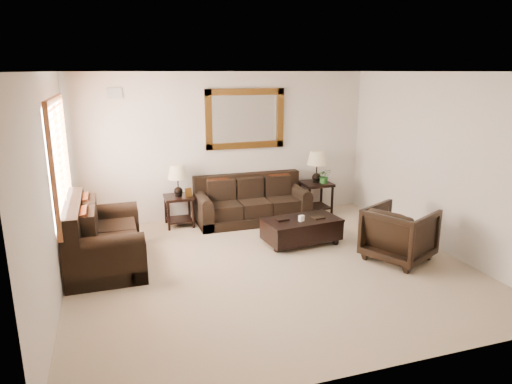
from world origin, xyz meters
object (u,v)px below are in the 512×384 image
object	(u,v)px
end_table_right	(317,173)
coffee_table	(301,228)
sofa	(251,205)
end_table_left	(178,187)
loveseat	(101,241)
armchair	(400,231)

from	to	relation	value
end_table_right	coffee_table	distance (m)	1.82
sofa	coffee_table	size ratio (longest dim) A/B	1.60
end_table_right	end_table_left	bearing A→B (deg)	179.47
loveseat	armchair	distance (m)	4.32
end_table_left	coffee_table	world-z (taller)	end_table_left
loveseat	end_table_left	xyz separation A→B (m)	(1.33, 1.39, 0.37)
coffee_table	armchair	world-z (taller)	armchair
loveseat	coffee_table	distance (m)	3.07
sofa	loveseat	xyz separation A→B (m)	(-2.65, -1.28, 0.05)
coffee_table	armchair	size ratio (longest dim) A/B	1.45
sofa	end_table_left	world-z (taller)	end_table_left
end_table_left	armchair	world-z (taller)	end_table_left
armchair	coffee_table	bearing A→B (deg)	19.62
loveseat	end_table_right	bearing A→B (deg)	-71.20
end_table_right	armchair	bearing A→B (deg)	-86.29
end_table_left	loveseat	bearing A→B (deg)	-133.74
coffee_table	armchair	xyz separation A→B (m)	(1.10, -1.05, 0.18)
coffee_table	end_table_left	bearing A→B (deg)	132.70
loveseat	coffee_table	xyz separation A→B (m)	(3.07, -0.10, -0.10)
sofa	armchair	bearing A→B (deg)	-57.98
sofa	loveseat	bearing A→B (deg)	-154.32
sofa	coffee_table	distance (m)	1.44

